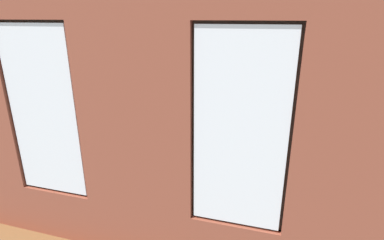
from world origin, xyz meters
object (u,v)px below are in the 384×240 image
(couch_by_window, at_px, (155,198))
(papasan_chair, at_px, (206,108))
(media_console, at_px, (76,131))
(potted_plant_near_tv, at_px, (62,135))
(couch_left, at_px, (341,172))
(coffee_table, at_px, (194,139))
(cup_ceramic, at_px, (194,135))
(potted_plant_mid_room_small, at_px, (242,133))
(potted_plant_beside_window_right, at_px, (1,151))
(potted_plant_between_couches, at_px, (261,189))
(remote_silver, at_px, (217,136))
(tv_flatscreen, at_px, (72,102))
(potted_plant_foreground_right, at_px, (129,97))
(potted_plant_by_left_couch, at_px, (309,138))
(potted_plant_corner_near_left, at_px, (331,115))

(couch_by_window, relative_size, papasan_chair, 1.71)
(media_console, height_order, potted_plant_near_tv, potted_plant_near_tv)
(couch_left, distance_m, coffee_table, 2.69)
(coffee_table, xyz_separation_m, cup_ceramic, (0.00, 0.00, 0.09))
(coffee_table, height_order, potted_plant_mid_room_small, coffee_table)
(couch_left, distance_m, potted_plant_near_tv, 4.92)
(potted_plant_beside_window_right, height_order, potted_plant_mid_room_small, potted_plant_beside_window_right)
(cup_ceramic, bearing_deg, couch_left, 169.49)
(couch_left, height_order, potted_plant_between_couches, potted_plant_between_couches)
(potted_plant_beside_window_right, bearing_deg, potted_plant_mid_room_small, -137.85)
(potted_plant_between_couches, bearing_deg, remote_silver, -64.73)
(potted_plant_beside_window_right, bearing_deg, potted_plant_between_couches, -177.94)
(couch_left, height_order, coffee_table, couch_left)
(tv_flatscreen, xyz_separation_m, potted_plant_beside_window_right, (-0.27, 2.10, -0.20))
(remote_silver, height_order, tv_flatscreen, tv_flatscreen)
(coffee_table, bearing_deg, cup_ceramic, 14.04)
(cup_ceramic, distance_m, potted_plant_between_couches, 2.44)
(coffee_table, relative_size, potted_plant_beside_window_right, 1.20)
(cup_ceramic, height_order, potted_plant_foreground_right, potted_plant_foreground_right)
(papasan_chair, bearing_deg, remote_silver, 109.64)
(papasan_chair, xyz_separation_m, potted_plant_by_left_couch, (-2.49, 1.21, -0.09))
(potted_plant_mid_room_small, bearing_deg, cup_ceramic, 47.75)
(papasan_chair, height_order, potted_plant_between_couches, potted_plant_between_couches)
(couch_by_window, relative_size, potted_plant_by_left_couch, 3.62)
(coffee_table, bearing_deg, potted_plant_near_tv, 25.78)
(papasan_chair, height_order, potted_plant_by_left_couch, papasan_chair)
(potted_plant_mid_room_small, bearing_deg, potted_plant_between_couches, 101.48)
(potted_plant_mid_room_small, bearing_deg, couch_by_window, 74.12)
(potted_plant_mid_room_small, xyz_separation_m, potted_plant_by_left_couch, (-1.40, 0.09, 0.07))
(potted_plant_mid_room_small, relative_size, potted_plant_corner_near_left, 0.36)
(potted_plant_between_couches, bearing_deg, potted_plant_mid_room_small, -78.52)
(cup_ceramic, relative_size, potted_plant_foreground_right, 0.07)
(cup_ceramic, relative_size, potted_plant_mid_room_small, 0.20)
(potted_plant_beside_window_right, bearing_deg, tv_flatscreen, -82.63)
(couch_left, height_order, papasan_chair, couch_left)
(potted_plant_corner_near_left, bearing_deg, potted_plant_mid_room_small, 30.27)
(couch_left, height_order, media_console, couch_left)
(couch_left, relative_size, tv_flatscreen, 1.65)
(tv_flatscreen, relative_size, potted_plant_beside_window_right, 0.84)
(cup_ceramic, bearing_deg, potted_plant_mid_room_small, -132.25)
(tv_flatscreen, bearing_deg, potted_plant_by_left_couch, -170.44)
(tv_flatscreen, height_order, potted_plant_by_left_couch, tv_flatscreen)
(couch_left, height_order, potted_plant_foreground_right, potted_plant_foreground_right)
(media_console, relative_size, potted_plant_mid_room_small, 2.82)
(tv_flatscreen, xyz_separation_m, potted_plant_mid_room_small, (-3.63, -0.93, -0.67))
(cup_ceramic, relative_size, potted_plant_near_tv, 0.07)
(remote_silver, bearing_deg, coffee_table, 151.14)
(remote_silver, bearing_deg, potted_plant_between_couches, -113.65)
(media_console, height_order, tv_flatscreen, tv_flatscreen)
(potted_plant_foreground_right, xyz_separation_m, potted_plant_mid_room_small, (-3.31, 1.07, -0.31))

